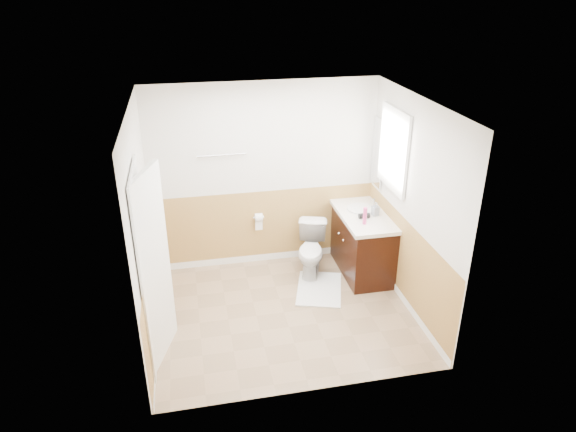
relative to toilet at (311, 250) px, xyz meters
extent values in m
plane|color=#8C7051|center=(-0.54, -0.83, -0.34)|extent=(3.00, 3.00, 0.00)
plane|color=white|center=(-0.54, -0.83, 2.16)|extent=(3.00, 3.00, 0.00)
plane|color=silver|center=(-0.54, 0.47, 0.91)|extent=(3.00, 0.00, 3.00)
plane|color=silver|center=(-0.54, -2.13, 0.91)|extent=(3.00, 0.00, 3.00)
plane|color=silver|center=(-2.04, -0.83, 0.91)|extent=(0.00, 3.00, 3.00)
plane|color=silver|center=(0.96, -0.83, 0.91)|extent=(0.00, 3.00, 3.00)
plane|color=tan|center=(-0.54, 0.46, 0.16)|extent=(3.00, 0.00, 3.00)
plane|color=tan|center=(-0.54, -2.12, 0.16)|extent=(3.00, 0.00, 3.00)
plane|color=tan|center=(-2.03, -0.83, 0.16)|extent=(0.00, 2.60, 2.60)
plane|color=tan|center=(0.95, -0.83, 0.16)|extent=(0.00, 2.60, 2.60)
imported|color=silver|center=(0.00, 0.00, 0.00)|extent=(0.56, 0.75, 0.68)
cube|color=white|center=(0.00, -0.44, -0.33)|extent=(0.76, 0.93, 0.02)
cube|color=black|center=(0.67, -0.10, 0.06)|extent=(0.55, 1.10, 0.80)
sphere|color=silver|center=(0.37, -0.20, 0.21)|extent=(0.03, 0.03, 0.03)
sphere|color=silver|center=(0.37, 0.00, 0.21)|extent=(0.03, 0.03, 0.03)
cube|color=white|center=(0.66, -0.10, 0.49)|extent=(0.60, 1.15, 0.05)
cylinder|color=silver|center=(0.67, 0.05, 0.52)|extent=(0.36, 0.36, 0.02)
cylinder|color=silver|center=(0.85, 0.05, 0.58)|extent=(0.02, 0.02, 0.14)
cylinder|color=#DB3881|center=(0.57, -0.37, 0.62)|extent=(0.05, 0.05, 0.22)
imported|color=gray|center=(0.79, -0.16, 0.60)|extent=(0.09, 0.09, 0.18)
cylinder|color=black|center=(0.62, -0.22, 0.55)|extent=(0.14, 0.07, 0.07)
cylinder|color=black|center=(0.59, -0.17, 0.52)|extent=(0.03, 0.03, 0.07)
cube|color=silver|center=(0.94, 0.27, 1.21)|extent=(0.02, 0.35, 0.90)
cube|color=white|center=(0.93, -0.24, 1.41)|extent=(0.04, 0.80, 1.00)
cube|color=white|center=(0.95, -0.24, 1.41)|extent=(0.01, 0.70, 0.90)
cube|color=white|center=(-1.94, -1.28, 0.68)|extent=(0.29, 0.78, 2.04)
cube|color=white|center=(-2.01, -1.28, 0.69)|extent=(0.02, 0.92, 2.10)
sphere|color=silver|center=(-1.88, -0.95, 0.61)|extent=(0.06, 0.06, 0.06)
cylinder|color=silver|center=(-1.09, 0.42, 1.26)|extent=(0.62, 0.02, 0.02)
cylinder|color=silver|center=(-0.64, 0.40, 0.36)|extent=(0.14, 0.02, 0.02)
cylinder|color=white|center=(-0.64, 0.40, 0.36)|extent=(0.10, 0.11, 0.11)
cube|color=white|center=(-0.64, 0.40, 0.25)|extent=(0.10, 0.01, 0.16)
camera|label=1|loc=(-1.52, -5.81, 3.32)|focal=32.14mm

